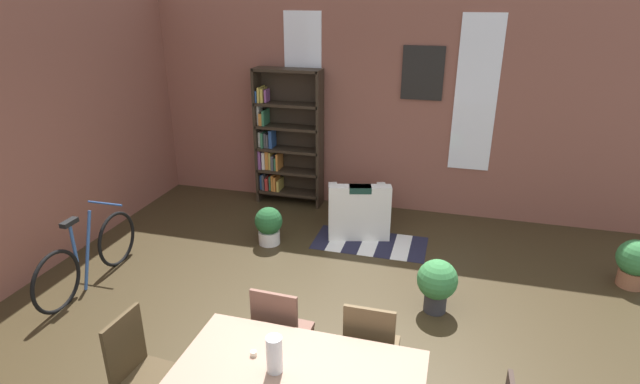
{
  "coord_description": "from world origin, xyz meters",
  "views": [
    {
      "loc": [
        1.0,
        -3.44,
        3.04
      ],
      "look_at": [
        -0.29,
        1.18,
        1.13
      ],
      "focal_mm": 28.17,
      "sensor_mm": 36.0,
      "label": 1
    }
  ],
  "objects_px": {
    "potted_plant_corner": "(635,262)",
    "dining_chair_head_left": "(141,371)",
    "dining_chair_far_left": "(280,332)",
    "vase_on_table": "(274,354)",
    "bicycle_second": "(89,257)",
    "bookshelf_tall": "(284,141)",
    "potted_plant_by_shelf": "(437,283)",
    "potted_plant_window": "(269,225)",
    "dining_chair_far_right": "(370,349)",
    "armchair_white": "(358,211)"
  },
  "relations": [
    {
      "from": "armchair_white",
      "to": "dining_chair_far_right",
      "type": "bearing_deg",
      "value": -76.82
    },
    {
      "from": "dining_chair_head_left",
      "to": "potted_plant_window",
      "type": "relative_size",
      "value": 1.91
    },
    {
      "from": "dining_chair_head_left",
      "to": "bicycle_second",
      "type": "relative_size",
      "value": 0.58
    },
    {
      "from": "potted_plant_by_shelf",
      "to": "bicycle_second",
      "type": "bearing_deg",
      "value": -172.3
    },
    {
      "from": "dining_chair_far_right",
      "to": "potted_plant_corner",
      "type": "bearing_deg",
      "value": 44.6
    },
    {
      "from": "vase_on_table",
      "to": "dining_chair_head_left",
      "type": "distance_m",
      "value": 1.1
    },
    {
      "from": "vase_on_table",
      "to": "potted_plant_corner",
      "type": "distance_m",
      "value": 4.4
    },
    {
      "from": "dining_chair_far_left",
      "to": "bicycle_second",
      "type": "relative_size",
      "value": 0.58
    },
    {
      "from": "potted_plant_window",
      "to": "armchair_white",
      "type": "bearing_deg",
      "value": 34.25
    },
    {
      "from": "dining_chair_head_left",
      "to": "potted_plant_by_shelf",
      "type": "relative_size",
      "value": 1.67
    },
    {
      "from": "vase_on_table",
      "to": "bookshelf_tall",
      "type": "distance_m",
      "value": 4.67
    },
    {
      "from": "vase_on_table",
      "to": "potted_plant_window",
      "type": "distance_m",
      "value": 3.32
    },
    {
      "from": "armchair_white",
      "to": "potted_plant_by_shelf",
      "type": "bearing_deg",
      "value": -55.04
    },
    {
      "from": "potted_plant_window",
      "to": "dining_chair_far_left",
      "type": "bearing_deg",
      "value": -66.67
    },
    {
      "from": "bookshelf_tall",
      "to": "potted_plant_corner",
      "type": "xyz_separation_m",
      "value": [
        4.5,
        -1.28,
        -0.68
      ]
    },
    {
      "from": "dining_chair_head_left",
      "to": "potted_plant_corner",
      "type": "xyz_separation_m",
      "value": [
        4.04,
        3.15,
        -0.21
      ]
    },
    {
      "from": "armchair_white",
      "to": "potted_plant_corner",
      "type": "distance_m",
      "value": 3.26
    },
    {
      "from": "bicycle_second",
      "to": "potted_plant_window",
      "type": "height_order",
      "value": "bicycle_second"
    },
    {
      "from": "bicycle_second",
      "to": "potted_plant_window",
      "type": "bearing_deg",
      "value": 42.73
    },
    {
      "from": "armchair_white",
      "to": "potted_plant_by_shelf",
      "type": "height_order",
      "value": "armchair_white"
    },
    {
      "from": "vase_on_table",
      "to": "potted_plant_by_shelf",
      "type": "xyz_separation_m",
      "value": [
        0.94,
        2.09,
        -0.57
      ]
    },
    {
      "from": "potted_plant_by_shelf",
      "to": "potted_plant_window",
      "type": "height_order",
      "value": "potted_plant_by_shelf"
    },
    {
      "from": "potted_plant_corner",
      "to": "dining_chair_head_left",
      "type": "bearing_deg",
      "value": -142.09
    },
    {
      "from": "bicycle_second",
      "to": "potted_plant_by_shelf",
      "type": "height_order",
      "value": "bicycle_second"
    },
    {
      "from": "dining_chair_far_right",
      "to": "potted_plant_corner",
      "type": "relative_size",
      "value": 1.73
    },
    {
      "from": "dining_chair_far_right",
      "to": "potted_plant_by_shelf",
      "type": "distance_m",
      "value": 1.48
    },
    {
      "from": "bookshelf_tall",
      "to": "armchair_white",
      "type": "distance_m",
      "value": 1.63
    },
    {
      "from": "dining_chair_far_right",
      "to": "bookshelf_tall",
      "type": "bearing_deg",
      "value": 118.16
    },
    {
      "from": "dining_chair_far_right",
      "to": "potted_plant_window",
      "type": "relative_size",
      "value": 1.91
    },
    {
      "from": "dining_chair_head_left",
      "to": "armchair_white",
      "type": "height_order",
      "value": "dining_chair_head_left"
    },
    {
      "from": "dining_chair_far_left",
      "to": "potted_plant_window",
      "type": "height_order",
      "value": "dining_chair_far_left"
    },
    {
      "from": "bookshelf_tall",
      "to": "bicycle_second",
      "type": "height_order",
      "value": "bookshelf_tall"
    },
    {
      "from": "bookshelf_tall",
      "to": "bicycle_second",
      "type": "xyz_separation_m",
      "value": [
        -1.29,
        -2.85,
        -0.65
      ]
    },
    {
      "from": "potted_plant_corner",
      "to": "dining_chair_far_right",
      "type": "bearing_deg",
      "value": -135.4
    },
    {
      "from": "dining_chair_far_left",
      "to": "bicycle_second",
      "type": "distance_m",
      "value": 2.72
    },
    {
      "from": "armchair_white",
      "to": "potted_plant_window",
      "type": "bearing_deg",
      "value": -145.75
    },
    {
      "from": "vase_on_table",
      "to": "dining_chair_far_left",
      "type": "xyz_separation_m",
      "value": [
        -0.22,
        0.69,
        -0.38
      ]
    },
    {
      "from": "bicycle_second",
      "to": "vase_on_table",
      "type": "bearing_deg",
      "value": -29.6
    },
    {
      "from": "armchair_white",
      "to": "potted_plant_window",
      "type": "xyz_separation_m",
      "value": [
        -1.02,
        -0.7,
        -0.01
      ]
    },
    {
      "from": "dining_chair_far_left",
      "to": "bicycle_second",
      "type": "height_order",
      "value": "dining_chair_far_left"
    },
    {
      "from": "bicycle_second",
      "to": "potted_plant_corner",
      "type": "bearing_deg",
      "value": 15.15
    },
    {
      "from": "potted_plant_corner",
      "to": "potted_plant_window",
      "type": "distance_m",
      "value": 4.24
    },
    {
      "from": "dining_chair_far_right",
      "to": "potted_plant_by_shelf",
      "type": "height_order",
      "value": "dining_chair_far_right"
    },
    {
      "from": "potted_plant_corner",
      "to": "bicycle_second",
      "type": "bearing_deg",
      "value": -164.85
    },
    {
      "from": "vase_on_table",
      "to": "dining_chair_far_left",
      "type": "relative_size",
      "value": 0.27
    },
    {
      "from": "dining_chair_head_left",
      "to": "dining_chair_far_left",
      "type": "relative_size",
      "value": 1.0
    },
    {
      "from": "vase_on_table",
      "to": "potted_plant_window",
      "type": "height_order",
      "value": "vase_on_table"
    },
    {
      "from": "dining_chair_head_left",
      "to": "dining_chair_far_left",
      "type": "bearing_deg",
      "value": 40.02
    },
    {
      "from": "bicycle_second",
      "to": "potted_plant_window",
      "type": "distance_m",
      "value": 2.12
    },
    {
      "from": "vase_on_table",
      "to": "bicycle_second",
      "type": "distance_m",
      "value": 3.25
    }
  ]
}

